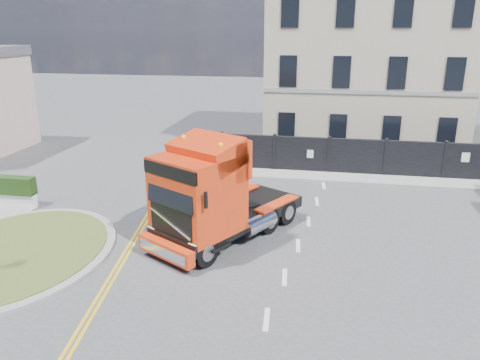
# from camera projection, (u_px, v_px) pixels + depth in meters

# --- Properties ---
(ground) EXTENTS (120.00, 120.00, 0.00)m
(ground) POSITION_uv_depth(u_px,v_px,m) (223.00, 235.00, 18.27)
(ground) COLOR #424244
(ground) RESTS_ON ground
(traffic_island) EXTENTS (6.80, 6.80, 0.17)m
(traffic_island) POSITION_uv_depth(u_px,v_px,m) (13.00, 253.00, 16.63)
(traffic_island) COLOR gray
(traffic_island) RESTS_ON ground
(hoarding_fence) EXTENTS (18.80, 0.25, 2.00)m
(hoarding_fence) POSITION_uv_depth(u_px,v_px,m) (376.00, 158.00, 25.26)
(hoarding_fence) COLOR black
(hoarding_fence) RESTS_ON ground
(georgian_building) EXTENTS (12.30, 10.30, 12.80)m
(georgian_building) POSITION_uv_depth(u_px,v_px,m) (364.00, 58.00, 30.88)
(georgian_building) COLOR #BAA994
(georgian_building) RESTS_ON ground
(pavement_far) EXTENTS (20.00, 1.60, 0.12)m
(pavement_far) POSITION_uv_depth(u_px,v_px,m) (366.00, 179.00, 24.81)
(pavement_far) COLOR gray
(pavement_far) RESTS_ON ground
(truck) EXTENTS (5.48, 7.01, 3.99)m
(truck) POSITION_uv_depth(u_px,v_px,m) (211.00, 198.00, 17.07)
(truck) COLOR black
(truck) RESTS_ON ground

